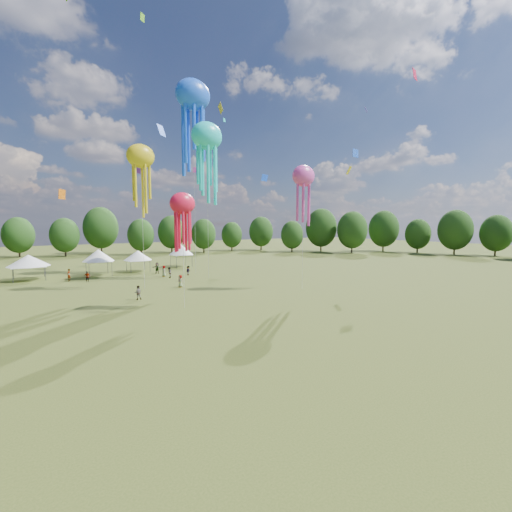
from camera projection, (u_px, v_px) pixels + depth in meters
ground at (418, 428)px, 14.27m from camera, size 300.00×300.00×0.00m
spectator_near at (138, 293)px, 38.43m from camera, size 0.91×0.78×1.62m
spectators_far at (154, 272)px, 54.53m from camera, size 18.16×15.86×1.90m
festival_tents at (79, 257)px, 55.50m from camera, size 39.57×9.10×4.44m
show_kites at (169, 134)px, 50.56m from camera, size 45.02×27.32×32.57m
small_kites at (142, 70)px, 45.87m from camera, size 71.07×65.31×46.73m
treeline at (87, 235)px, 63.01m from camera, size 201.57×95.24×13.43m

